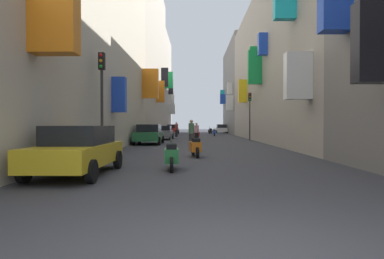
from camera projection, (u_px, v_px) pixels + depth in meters
name	position (u px, v px, depth m)	size (l,w,h in m)	color
ground_plane	(199.00, 139.00, 33.44)	(140.00, 140.00, 0.00)	#38383D
building_left_near	(47.00, 26.00, 16.82)	(7.39, 26.80, 13.10)	#BCB29E
building_left_mid_a	(134.00, 58.00, 40.54)	(7.20, 20.74, 19.53)	#B2A899
building_left_mid_b	(152.00, 85.00, 57.16)	(6.99, 12.47, 16.60)	#B2A899
building_right_mid_a	(364.00, 25.00, 16.24)	(7.20, 5.03, 12.81)	#9E9384
building_right_mid_b	(282.00, 71.00, 31.74)	(7.10, 26.00, 13.38)	#9E9384
building_right_mid_c	(246.00, 90.00, 54.00)	(7.01, 18.52, 14.37)	slate
parked_car_red	(173.00, 129.00, 51.99)	(1.94, 4.00, 1.49)	#B21E1E
parked_car_green	(149.00, 134.00, 24.59)	(1.99, 3.99, 1.48)	#236638
parked_car_yellow	(78.00, 149.00, 9.64)	(1.88, 4.20, 1.44)	gold
parked_car_grey	(163.00, 132.00, 32.57)	(1.94, 4.28, 1.35)	slate
parked_car_white	(221.00, 129.00, 55.67)	(1.92, 4.41, 1.51)	white
scooter_red	(196.00, 134.00, 35.71)	(0.67, 1.80, 1.13)	red
scooter_black	(210.00, 131.00, 52.21)	(0.71, 1.83, 1.13)	black
scooter_white	(196.00, 131.00, 53.63)	(0.63, 1.76, 1.13)	silver
scooter_green	(171.00, 156.00, 10.66)	(0.53, 1.82, 1.13)	#287F3D
scooter_blue	(214.00, 133.00, 41.64)	(0.47, 1.84, 1.13)	#2D4CAD
scooter_orange	(195.00, 147.00, 14.96)	(0.59, 1.77, 1.13)	orange
pedestrian_crossing	(176.00, 129.00, 39.28)	(0.38, 0.38, 1.77)	black
pedestrian_near_left	(197.00, 133.00, 27.39)	(0.43, 0.43, 1.61)	black
pedestrian_near_right	(191.00, 133.00, 22.08)	(0.52, 0.52, 1.80)	#313131
traffic_light_near_corner	(250.00, 108.00, 30.15)	(0.26, 0.34, 4.39)	#2D2D2D
traffic_light_far_corner	(102.00, 87.00, 14.53)	(0.26, 0.34, 4.65)	#2D2D2D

